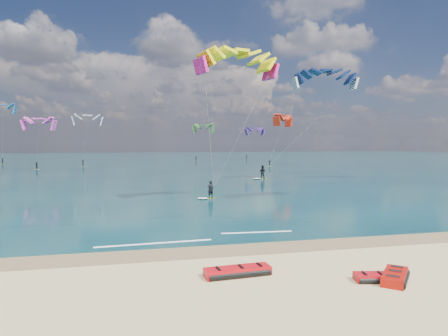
% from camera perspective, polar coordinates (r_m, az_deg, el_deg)
% --- Properties ---
extents(ground, '(320.00, 320.00, 0.00)m').
position_cam_1_polar(ground, '(56.46, -9.25, -1.85)').
color(ground, tan).
rests_on(ground, ground).
extents(wet_sand_strip, '(320.00, 2.40, 0.01)m').
position_cam_1_polar(wet_sand_strip, '(20.14, -2.41, -11.80)').
color(wet_sand_strip, brown).
rests_on(wet_sand_strip, ground).
extents(sea, '(320.00, 200.00, 0.04)m').
position_cam_1_polar(sea, '(120.26, -11.19, 1.03)').
color(sea, '#082930').
rests_on(sea, ground).
extents(packed_kite_left, '(2.99, 1.35, 0.41)m').
position_cam_1_polar(packed_kite_left, '(16.68, 1.96, -15.12)').
color(packed_kite_left, red).
rests_on(packed_kite_left, ground).
extents(packed_kite_mid, '(2.09, 1.34, 0.36)m').
position_cam_1_polar(packed_kite_mid, '(17.13, 21.11, -14.85)').
color(packed_kite_mid, red).
rests_on(packed_kite_mid, ground).
extents(packed_kite_right, '(2.35, 2.42, 0.42)m').
position_cam_1_polar(packed_kite_right, '(17.38, 23.21, -14.64)').
color(packed_kite_right, '#BA1108').
rests_on(packed_kite_right, ground).
extents(kitesurfer_main, '(7.88, 6.70, 14.43)m').
position_cam_1_polar(kitesurfer_main, '(35.81, 0.04, 7.31)').
color(kitesurfer_main, gold).
rests_on(kitesurfer_main, sea).
extents(kitesurfer_far, '(14.13, 8.63, 16.67)m').
position_cam_1_polar(kitesurfer_far, '(57.05, 9.93, 6.73)').
color(kitesurfer_far, yellow).
rests_on(kitesurfer_far, sea).
extents(shoreline_foam, '(11.30, 1.86, 0.01)m').
position_cam_1_polar(shoreline_foam, '(22.55, -3.55, -10.01)').
color(shoreline_foam, white).
rests_on(shoreline_foam, ground).
extents(distant_kites, '(90.77, 42.68, 14.46)m').
position_cam_1_polar(distant_kites, '(97.46, -15.54, 3.70)').
color(distant_kites, red).
rests_on(distant_kites, ground).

